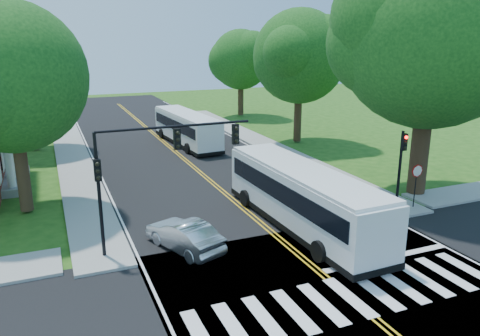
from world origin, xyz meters
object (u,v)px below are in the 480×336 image
signal_nw (152,159)px  suv (297,177)px  signal_ne (401,159)px  dark_sedan (267,161)px  bus_follow (186,128)px  hatchback (184,235)px  bus_lead (302,196)px

signal_nw → suv: size_ratio=1.53×
signal_ne → dark_sedan: 11.35m
signal_ne → bus_follow: size_ratio=0.39×
signal_ne → bus_follow: signal_ne is taller
signal_nw → suv: bearing=28.5°
signal_nw → signal_ne: size_ratio=1.62×
hatchback → dark_sedan: bearing=-151.5°
signal_nw → bus_lead: (7.57, -0.22, -2.70)m
signal_ne → bus_lead: (-6.48, -0.23, -1.28)m
signal_nw → hatchback: 3.88m
signal_nw → bus_follow: size_ratio=0.63×
signal_ne → bus_lead: bearing=-178.0°
signal_ne → hatchback: (-12.84, -0.51, -2.24)m
signal_ne → dark_sedan: size_ratio=1.12×
dark_sedan → signal_nw: bearing=22.6°
signal_nw → bus_follow: signal_nw is taller
bus_lead → signal_ne: bearing=-179.6°
suv → hatchback: bearing=19.1°
signal_ne → signal_nw: bearing=-180.0°
signal_nw → dark_sedan: (10.87, 10.64, -3.80)m
bus_follow → hatchback: bus_follow is taller
signal_ne → bus_follow: bearing=107.2°
signal_nw → signal_ne: 14.13m
signal_ne → suv: (-3.28, 5.85, -2.30)m
signal_ne → bus_lead: signal_ne is taller
signal_nw → hatchback: signal_nw is taller
suv → dark_sedan: (0.10, 4.79, -0.08)m
signal_nw → bus_lead: 8.04m
hatchback → suv: size_ratio=0.93×
bus_follow → suv: 15.28m
bus_follow → suv: bearing=97.5°
bus_follow → hatchback: size_ratio=2.62×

